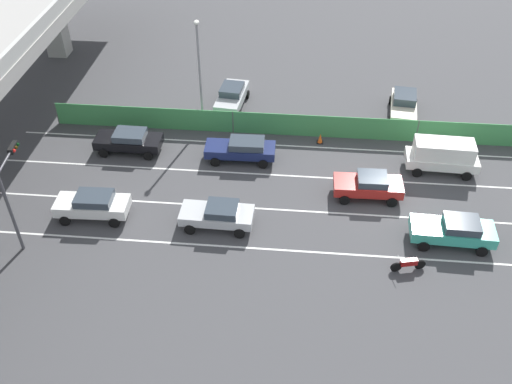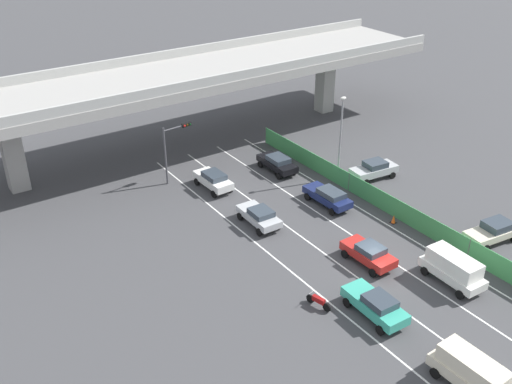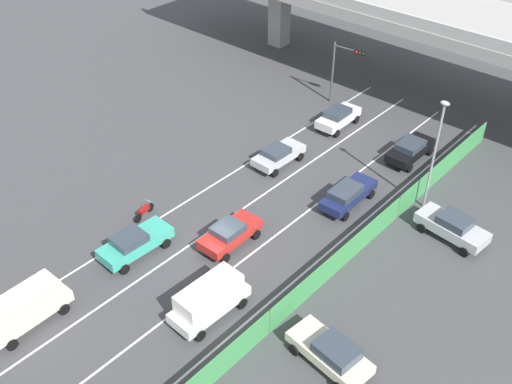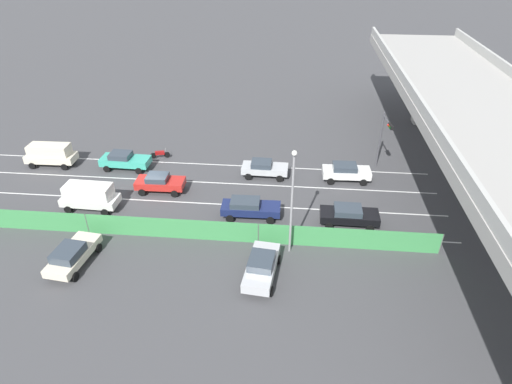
{
  "view_description": "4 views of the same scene",
  "coord_description": "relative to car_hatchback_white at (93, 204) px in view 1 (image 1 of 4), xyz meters",
  "views": [
    {
      "loc": [
        -28.13,
        5.1,
        22.84
      ],
      "look_at": [
        -1.96,
        7.51,
        1.47
      ],
      "focal_mm": 40.3,
      "sensor_mm": 36.0,
      "label": 1
    },
    {
      "loc": [
        -26.37,
        -23.78,
        24.88
      ],
      "look_at": [
        -1.81,
        12.44,
        1.24
      ],
      "focal_mm": 41.04,
      "sensor_mm": 36.0,
      "label": 2
    },
    {
      "loc": [
        19.94,
        -19.12,
        25.02
      ],
      "look_at": [
        -1.12,
        4.53,
        1.34
      ],
      "focal_mm": 41.75,
      "sensor_mm": 36.0,
      "label": 3
    },
    {
      "loc": [
        31.57,
        12.13,
        20.09
      ],
      "look_at": [
        1.13,
        9.26,
        1.02
      ],
      "focal_mm": 30.3,
      "sensor_mm": 36.0,
      "label": 4
    }
  ],
  "objects": [
    {
      "name": "lane_line_right_edge",
      "position": [
        8.48,
        -13.61,
        -0.91
      ],
      "size": [
        0.14,
        42.92,
        0.01
      ],
      "primitive_type": "cube",
      "color": "silver",
      "rests_on": "ground"
    },
    {
      "name": "green_fence",
      "position": [
        9.86,
        -13.61,
        -0.06
      ],
      "size": [
        0.1,
        39.02,
        1.72
      ],
      "color": "#3D8E4C",
      "rests_on": "ground"
    },
    {
      "name": "car_van_white",
      "position": [
        6.6,
        -21.27,
        0.33
      ],
      "size": [
        2.19,
        4.67,
        2.19
      ],
      "color": "silver",
      "rests_on": "ground"
    },
    {
      "name": "car_sedan_silver",
      "position": [
        -0.11,
        -7.48,
        -0.07
      ],
      "size": [
        2.1,
        4.28,
        1.5
      ],
      "color": "#B7BABC",
      "rests_on": "ground"
    },
    {
      "name": "car_sedan_black",
      "position": [
        6.87,
        -0.33,
        -0.04
      ],
      "size": [
        2.06,
        4.53,
        1.55
      ],
      "color": "black",
      "rests_on": "ground"
    },
    {
      "name": "parked_wagon_silver",
      "position": [
        13.45,
        -6.59,
        0.01
      ],
      "size": [
        4.68,
        2.4,
        1.7
      ],
      "color": "#B2B5B7",
      "rests_on": "ground"
    },
    {
      "name": "lane_line_left_edge",
      "position": [
        -1.86,
        -13.61,
        -0.91
      ],
      "size": [
        0.14,
        42.92,
        0.01
      ],
      "primitive_type": "cube",
      "color": "silver",
      "rests_on": "ground"
    },
    {
      "name": "car_sedan_red",
      "position": [
        3.41,
        -16.36,
        -0.03
      ],
      "size": [
        2.07,
        4.24,
        1.57
      ],
      "color": "red",
      "rests_on": "ground"
    },
    {
      "name": "parked_sedan_cream",
      "position": [
        13.47,
        -19.56,
        -0.01
      ],
      "size": [
        4.65,
        2.47,
        1.63
      ],
      "color": "beige",
      "rests_on": "ground"
    },
    {
      "name": "motorcycle",
      "position": [
        -2.73,
        -18.15,
        -0.46
      ],
      "size": [
        0.71,
        1.92,
        0.93
      ],
      "color": "black",
      "rests_on": "ground"
    },
    {
      "name": "street_lamp",
      "position": [
        10.57,
        -4.81,
        3.88
      ],
      "size": [
        0.6,
        0.36,
        8.01
      ],
      "color": "gray",
      "rests_on": "ground"
    },
    {
      "name": "traffic_cone",
      "position": [
        9.1,
        -13.38,
        -0.58
      ],
      "size": [
        0.47,
        0.47,
        0.72
      ],
      "color": "orange",
      "rests_on": "ground"
    },
    {
      "name": "car_taxi_teal",
      "position": [
        -0.31,
        -20.86,
        -0.01
      ],
      "size": [
        2.16,
        4.69,
        1.63
      ],
      "color": "teal",
      "rests_on": "ground"
    },
    {
      "name": "car_hatchback_white",
      "position": [
        0.0,
        0.0,
        0.0
      ],
      "size": [
        2.06,
        4.35,
        1.62
      ],
      "color": "silver",
      "rests_on": "ground"
    },
    {
      "name": "lane_line_mid_right",
      "position": [
        5.04,
        -13.61,
        -0.91
      ],
      "size": [
        0.14,
        42.92,
        0.01
      ],
      "primitive_type": "cube",
      "color": "silver",
      "rests_on": "ground"
    },
    {
      "name": "lane_line_mid_left",
      "position": [
        1.59,
        -13.61,
        -0.91
      ],
      "size": [
        0.14,
        42.92,
        0.01
      ],
      "primitive_type": "cube",
      "color": "silver",
      "rests_on": "ground"
    },
    {
      "name": "ground_plane",
      "position": [
        3.31,
        -17.07,
        -0.91
      ],
      "size": [
        300.0,
        300.0,
        0.0
      ],
      "primitive_type": "plane",
      "color": "#424244"
    },
    {
      "name": "car_sedan_navy",
      "position": [
        6.57,
        -8.13,
        -0.03
      ],
      "size": [
        2.01,
        4.72,
        1.56
      ],
      "color": "navy",
      "rests_on": "ground"
    },
    {
      "name": "traffic_light",
      "position": [
        -2.07,
        3.27,
        2.95
      ],
      "size": [
        2.98,
        0.5,
        5.51
      ],
      "color": "#47474C",
      "rests_on": "ground"
    }
  ]
}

